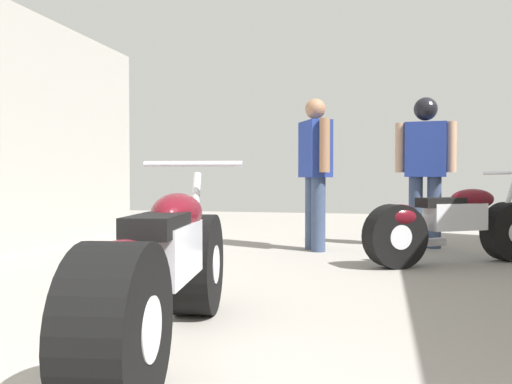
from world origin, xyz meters
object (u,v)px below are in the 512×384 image
(mechanic_in_blue, at_px, (315,165))
(mechanic_with_helmet, at_px, (425,158))
(motorcycle_black_naked, at_px, (451,226))
(motorcycle_maroon_cruiser, at_px, (165,274))

(mechanic_in_blue, distance_m, mechanic_with_helmet, 1.36)
(motorcycle_black_naked, height_order, mechanic_in_blue, mechanic_in_blue)
(mechanic_in_blue, height_order, mechanic_with_helmet, mechanic_with_helmet)
(mechanic_in_blue, xyz_separation_m, mechanic_with_helmet, (1.25, 0.53, 0.09))
(motorcycle_maroon_cruiser, relative_size, mechanic_with_helmet, 1.12)
(mechanic_in_blue, bearing_deg, motorcycle_maroon_cruiser, -93.79)
(mechanic_in_blue, relative_size, mechanic_with_helmet, 0.97)
(motorcycle_black_naked, bearing_deg, mechanic_with_helmet, 97.18)
(motorcycle_black_naked, bearing_deg, motorcycle_maroon_cruiser, -118.48)
(motorcycle_maroon_cruiser, bearing_deg, mechanic_in_blue, 86.21)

